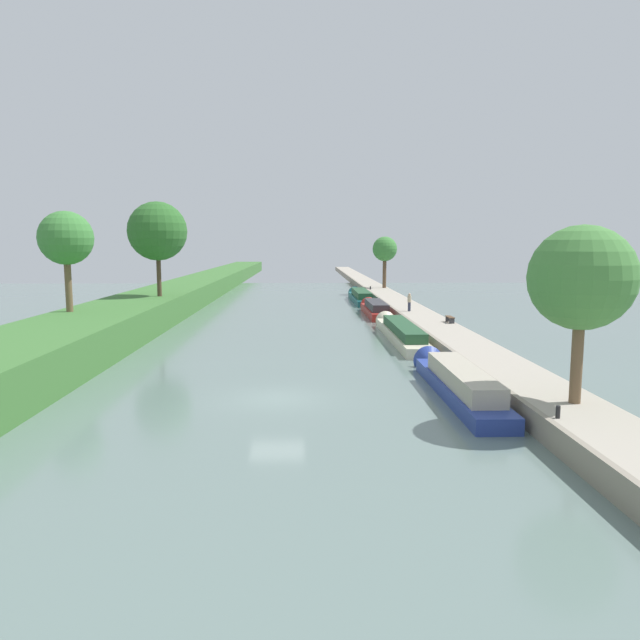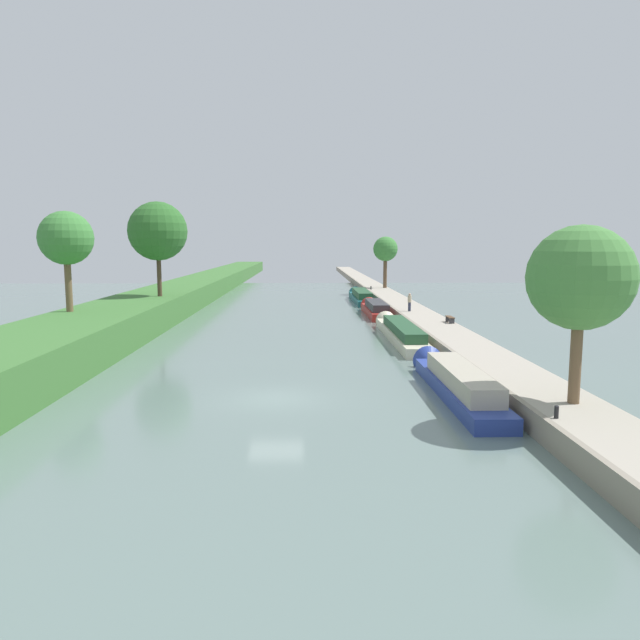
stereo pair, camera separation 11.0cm
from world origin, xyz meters
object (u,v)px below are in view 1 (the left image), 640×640
object	(u,v)px
person_walking	(409,302)
mooring_bollard_far	(370,288)
mooring_bollard_near	(558,412)
narrowboat_red	(375,309)
narrowboat_cream	(400,332)
narrowboat_teal	(360,296)
narrowboat_blue	(456,381)
park_bench	(450,318)

from	to	relation	value
person_walking	mooring_bollard_far	size ratio (longest dim) A/B	3.69
person_walking	mooring_bollard_far	world-z (taller)	person_walking
mooring_bollard_near	narrowboat_red	bearing A→B (deg)	92.82
narrowboat_cream	narrowboat_teal	distance (m)	29.14
narrowboat_blue	person_walking	bearing A→B (deg)	84.66
narrowboat_cream	mooring_bollard_near	xyz separation A→B (m)	(1.81, -23.04, 0.60)
narrowboat_blue	narrowboat_cream	xyz separation A→B (m)	(-0.04, 15.99, -0.04)
narrowboat_blue	mooring_bollard_far	distance (m)	51.61
narrowboat_cream	narrowboat_teal	world-z (taller)	narrowboat_teal
mooring_bollard_far	mooring_bollard_near	bearing A→B (deg)	-90.00
narrowboat_red	park_bench	world-z (taller)	narrowboat_red
person_walking	narrowboat_cream	bearing A→B (deg)	-103.83
person_walking	mooring_bollard_far	distance (m)	25.55
narrowboat_teal	mooring_bollard_near	distance (m)	52.22
narrowboat_blue	narrowboat_red	size ratio (longest dim) A/B	1.09
narrowboat_red	person_walking	bearing A→B (deg)	-63.30
narrowboat_blue	person_walking	world-z (taller)	person_walking
person_walking	narrowboat_blue	bearing A→B (deg)	-95.34
narrowboat_cream	mooring_bollard_far	xyz separation A→B (m)	(1.81, 35.59, 0.60)
mooring_bollard_far	park_bench	world-z (taller)	park_bench
narrowboat_red	narrowboat_teal	xyz separation A→B (m)	(-0.11, 14.04, 0.01)
narrowboat_cream	person_walking	xyz separation A→B (m)	(2.48, 10.05, 1.25)
narrowboat_red	mooring_bollard_near	bearing A→B (deg)	-87.18
person_walking	mooring_bollard_near	world-z (taller)	person_walking
person_walking	park_bench	world-z (taller)	person_walking
narrowboat_blue	mooring_bollard_far	xyz separation A→B (m)	(1.77, 51.57, 0.56)
narrowboat_teal	narrowboat_blue	bearing A→B (deg)	-89.72
narrowboat_cream	mooring_bollard_far	size ratio (longest dim) A/B	35.26
person_walking	narrowboat_red	bearing A→B (deg)	116.70
narrowboat_cream	mooring_bollard_near	world-z (taller)	mooring_bollard_near
narrowboat_cream	person_walking	bearing A→B (deg)	76.17
mooring_bollard_near	person_walking	bearing A→B (deg)	88.85
narrowboat_blue	park_bench	distance (m)	18.73
narrowboat_blue	narrowboat_cream	distance (m)	15.99
narrowboat_teal	park_bench	xyz separation A→B (m)	(4.45, -26.90, 0.68)
narrowboat_cream	park_bench	distance (m)	4.88
narrowboat_red	park_bench	distance (m)	13.60
narrowboat_red	mooring_bollard_far	world-z (taller)	narrowboat_red
narrowboat_teal	person_walking	bearing A→B (deg)	-82.09
mooring_bollard_far	narrowboat_cream	bearing A→B (deg)	-92.91
narrowboat_cream	narrowboat_red	size ratio (longest dim) A/B	1.37
person_walking	park_bench	size ratio (longest dim) A/B	1.11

